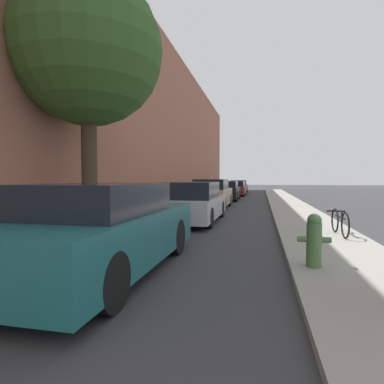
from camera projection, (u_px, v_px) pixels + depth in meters
ground_plane at (230, 210)px, 15.14m from camera, size 120.00×120.00×0.00m
sidewalk_left at (172, 207)px, 15.76m from camera, size 2.00×52.00×0.12m
sidewalk_right at (293, 210)px, 14.52m from camera, size 2.00×52.00×0.12m
building_facade_left at (146, 113)px, 15.85m from camera, size 0.70×52.00×9.60m
parked_car_teal at (103, 230)px, 4.99m from camera, size 1.81×4.49×1.42m
parked_car_silver at (194, 203)px, 10.92m from camera, size 1.70×4.52×1.37m
parked_car_champagne at (212, 194)px, 16.02m from camera, size 1.70×4.37×1.46m
parked_car_black at (226, 191)px, 21.62m from camera, size 1.68×4.01×1.33m
parked_car_maroon at (235, 188)px, 27.39m from camera, size 1.86×4.44×1.30m
parked_car_red at (239, 187)px, 32.95m from camera, size 1.75×4.58×1.32m
street_tree_near at (88, 51)px, 7.89m from camera, size 3.74×3.74×6.45m
fire_hydrant at (314, 239)px, 4.92m from camera, size 0.50×0.23×0.83m
bicycle at (340, 222)px, 7.64m from camera, size 0.44×1.51×0.61m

